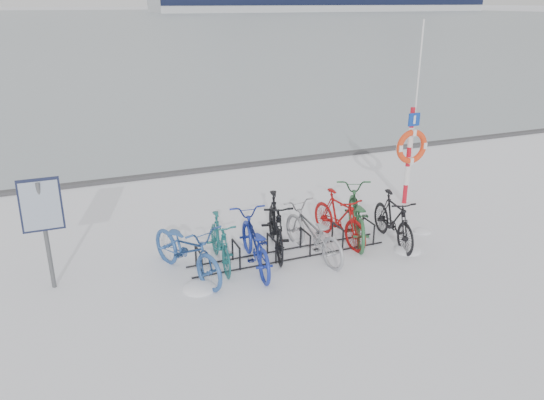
{
  "coord_description": "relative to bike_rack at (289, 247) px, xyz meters",
  "views": [
    {
      "loc": [
        -3.82,
        -8.55,
        4.69
      ],
      "look_at": [
        -0.11,
        0.6,
        0.97
      ],
      "focal_mm": 35.0,
      "sensor_mm": 36.0,
      "label": 1
    }
  ],
  "objects": [
    {
      "name": "ground",
      "position": [
        0.0,
        0.0,
        -0.18
      ],
      "size": [
        900.0,
        900.0,
        0.0
      ],
      "primitive_type": "plane",
      "color": "white",
      "rests_on": "ground"
    },
    {
      "name": "ice_sheet",
      "position": [
        0.0,
        155.0,
        -0.17
      ],
      "size": [
        400.0,
        298.0,
        0.02
      ],
      "primitive_type": "cube",
      "color": "#99A3AC",
      "rests_on": "ground"
    },
    {
      "name": "quay_edge",
      "position": [
        0.0,
        5.9,
        -0.13
      ],
      "size": [
        400.0,
        0.25,
        0.1
      ],
      "primitive_type": "cube",
      "color": "#3F3F42",
      "rests_on": "ground"
    },
    {
      "name": "bike_rack",
      "position": [
        0.0,
        0.0,
        0.0
      ],
      "size": [
        4.0,
        0.48,
        0.46
      ],
      "color": "black",
      "rests_on": "ground"
    },
    {
      "name": "info_board",
      "position": [
        -4.29,
        0.39,
        1.25
      ],
      "size": [
        0.67,
        0.25,
        1.99
      ],
      "rotation": [
        0.0,
        0.0,
        -0.01
      ],
      "color": "#595B5E",
      "rests_on": "ground"
    },
    {
      "name": "lifebuoy_station",
      "position": [
        3.82,
        1.49,
        1.27
      ],
      "size": [
        0.83,
        0.23,
        4.31
      ],
      "color": "red",
      "rests_on": "ground"
    },
    {
      "name": "bike_0",
      "position": [
        -2.01,
        -0.02,
        0.37
      ],
      "size": [
        1.41,
        2.22,
        1.1
      ],
      "primitive_type": "imported",
      "rotation": [
        0.0,
        0.0,
        0.35
      ],
      "color": "#2B5293",
      "rests_on": "ground"
    },
    {
      "name": "bike_1",
      "position": [
        -1.34,
        0.16,
        0.31
      ],
      "size": [
        0.59,
        1.68,
        0.99
      ],
      "primitive_type": "imported",
      "rotation": [
        0.0,
        0.0,
        -0.08
      ],
      "color": "#195B5D",
      "rests_on": "ground"
    },
    {
      "name": "bike_2",
      "position": [
        -0.77,
        -0.15,
        0.34
      ],
      "size": [
        0.9,
        2.05,
        1.04
      ],
      "primitive_type": "imported",
      "rotation": [
        0.0,
        0.0,
        3.04
      ],
      "color": "navy",
      "rests_on": "ground"
    },
    {
      "name": "bike_3",
      "position": [
        -0.15,
        0.3,
        0.41
      ],
      "size": [
        1.03,
        2.03,
        1.17
      ],
      "primitive_type": "imported",
      "rotation": [
        0.0,
        0.0,
        -0.26
      ],
      "color": "black",
      "rests_on": "ground"
    },
    {
      "name": "bike_4",
      "position": [
        0.44,
        -0.16,
        0.33
      ],
      "size": [
        0.96,
        2.03,
        1.02
      ],
      "primitive_type": "imported",
      "rotation": [
        0.0,
        0.0,
        3.29
      ],
      "color": "#95969C",
      "rests_on": "ground"
    },
    {
      "name": "bike_5",
      "position": [
        1.24,
        0.25,
        0.36
      ],
      "size": [
        0.72,
        1.85,
        1.08
      ],
      "primitive_type": "imported",
      "rotation": [
        0.0,
        0.0,
        0.12
      ],
      "color": "#9B0F0E",
      "rests_on": "ground"
    },
    {
      "name": "bike_6",
      "position": [
        1.65,
        0.27,
        0.37
      ],
      "size": [
        1.48,
        2.22,
        1.1
      ],
      "primitive_type": "imported",
      "rotation": [
        0.0,
        0.0,
        2.75
      ],
      "color": "#295E36",
      "rests_on": "ground"
    },
    {
      "name": "bike_7",
      "position": [
        2.23,
        -0.24,
        0.36
      ],
      "size": [
        0.75,
        1.84,
        1.08
      ],
      "primitive_type": "imported",
      "rotation": [
        0.0,
        0.0,
        -0.14
      ],
      "color": "black",
      "rests_on": "ground"
    },
    {
      "name": "snow_drifts",
      "position": [
        0.13,
        -0.25,
        -0.18
      ],
      "size": [
        5.58,
        1.96,
        0.21
      ],
      "color": "white",
      "rests_on": "ground"
    }
  ]
}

